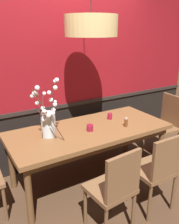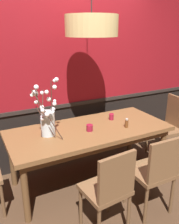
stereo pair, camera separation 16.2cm
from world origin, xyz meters
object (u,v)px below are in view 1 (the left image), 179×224
(condiment_bottle, at_px, (126,122))
(chair_head_east_end, at_px, (166,122))
(vase_with_blossoms, at_px, (48,121))
(chair_far_side_right, at_px, (78,120))
(chair_near_side_left, at_px, (115,187))
(candle_holder_nearer_center, at_px, (90,128))
(chair_near_side_right, at_px, (157,168))
(chair_far_side_left, at_px, (45,127))
(candle_holder_nearer_edge, at_px, (110,116))
(dining_table, at_px, (89,135))
(pendant_lamp, at_px, (91,26))

(condiment_bottle, bearing_deg, chair_head_east_end, 10.93)
(chair_head_east_end, xyz_separation_m, vase_with_blossoms, (-1.90, 0.05, 0.40))
(chair_far_side_right, height_order, condiment_bottle, chair_far_side_right)
(chair_near_side_left, distance_m, candle_holder_nearer_center, 0.87)
(chair_near_side_right, distance_m, chair_near_side_left, 0.57)
(chair_head_east_end, height_order, candle_holder_nearer_center, chair_head_east_end)
(chair_far_side_right, bearing_deg, candle_holder_nearer_center, -109.17)
(chair_far_side_left, bearing_deg, candle_holder_nearer_edge, -45.00)
(dining_table, xyz_separation_m, candle_holder_nearer_edge, (0.40, 0.13, 0.13))
(chair_near_side_left, bearing_deg, candle_holder_nearer_edge, 56.91)
(chair_near_side_right, distance_m, vase_with_blossoms, 1.29)
(chair_near_side_right, height_order, vase_with_blossoms, vase_with_blossoms)
(candle_holder_nearer_center, bearing_deg, chair_far_side_left, 105.90)
(chair_near_side_left, distance_m, condiment_bottle, 0.99)
(chair_head_east_end, distance_m, condiment_bottle, 1.01)
(chair_far_side_left, relative_size, pendant_lamp, 0.92)
(chair_head_east_end, height_order, vase_with_blossoms, vase_with_blossoms)
(dining_table, distance_m, chair_near_side_right, 0.91)
(chair_near_side_right, distance_m, chair_far_side_right, 1.67)
(dining_table, height_order, chair_near_side_left, chair_near_side_left)
(vase_with_blossoms, distance_m, condiment_bottle, 0.98)
(chair_far_side_left, xyz_separation_m, candle_holder_nearer_center, (0.25, -0.88, 0.26))
(chair_head_east_end, bearing_deg, vase_with_blossoms, 178.48)
(pendant_lamp, bearing_deg, dining_table, -132.84)
(chair_far_side_right, xyz_separation_m, vase_with_blossoms, (-0.80, -0.78, 0.42))
(pendant_lamp, bearing_deg, chair_near_side_right, -73.44)
(dining_table, bearing_deg, pendant_lamp, 47.16)
(chair_far_side_left, bearing_deg, dining_table, -70.98)
(dining_table, distance_m, condiment_bottle, 0.48)
(condiment_bottle, bearing_deg, candle_holder_nearer_edge, 93.91)
(candle_holder_nearer_center, distance_m, candle_holder_nearer_edge, 0.48)
(dining_table, height_order, pendant_lamp, pendant_lamp)
(candle_holder_nearer_edge, distance_m, condiment_bottle, 0.32)
(chair_far_side_left, height_order, chair_near_side_left, chair_near_side_left)
(candle_holder_nearer_edge, xyz_separation_m, pendant_lamp, (-0.35, -0.07, 1.16))
(chair_far_side_left, bearing_deg, candle_holder_nearer_center, -74.10)
(chair_near_side_right, relative_size, vase_with_blossoms, 1.38)
(chair_near_side_right, xyz_separation_m, candle_holder_nearer_center, (-0.36, 0.78, 0.26))
(chair_far_side_right, distance_m, pendant_lamp, 1.63)
(candle_holder_nearer_edge, bearing_deg, chair_head_east_end, -7.71)
(chair_far_side_left, height_order, vase_with_blossoms, vase_with_blossoms)
(chair_near_side_left, bearing_deg, dining_table, 74.12)
(chair_near_side_right, bearing_deg, chair_head_east_end, 38.50)
(dining_table, xyz_separation_m, chair_near_side_right, (0.32, -0.84, -0.13))
(pendant_lamp, bearing_deg, vase_with_blossoms, -179.15)
(chair_near_side_left, distance_m, vase_with_blossoms, 1.04)
(dining_table, distance_m, chair_far_side_left, 0.88)
(chair_far_side_left, distance_m, condiment_bottle, 1.26)
(dining_table, height_order, candle_holder_nearer_center, candle_holder_nearer_center)
(chair_head_east_end, bearing_deg, candle_holder_nearer_center, -177.40)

